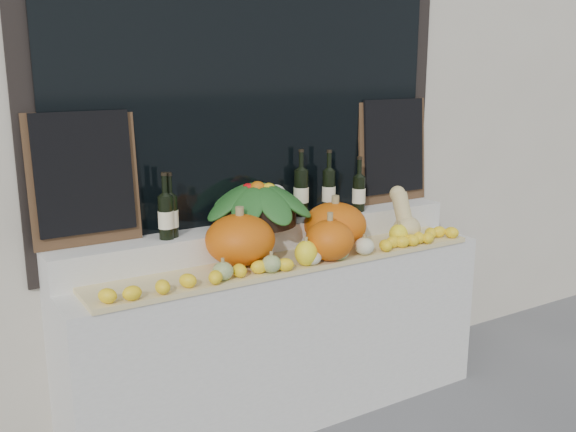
{
  "coord_description": "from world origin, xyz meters",
  "views": [
    {
      "loc": [
        -1.63,
        -1.22,
        1.87
      ],
      "look_at": [
        0.0,
        1.45,
        1.12
      ],
      "focal_mm": 40.0,
      "sensor_mm": 36.0,
      "label": 1
    }
  ],
  "objects_px": {
    "produce_bowl": "(258,203)",
    "pumpkin_left": "(240,240)",
    "pumpkin_right": "(335,225)",
    "wine_bottle_tall": "(301,192)",
    "butternut_squash": "(404,218)"
  },
  "relations": [
    {
      "from": "pumpkin_right",
      "to": "butternut_squash",
      "type": "height_order",
      "value": "butternut_squash"
    },
    {
      "from": "produce_bowl",
      "to": "pumpkin_left",
      "type": "bearing_deg",
      "value": -136.85
    },
    {
      "from": "produce_bowl",
      "to": "wine_bottle_tall",
      "type": "height_order",
      "value": "wine_bottle_tall"
    },
    {
      "from": "pumpkin_right",
      "to": "wine_bottle_tall",
      "type": "distance_m",
      "value": 0.28
    },
    {
      "from": "pumpkin_left",
      "to": "produce_bowl",
      "type": "height_order",
      "value": "produce_bowl"
    },
    {
      "from": "pumpkin_right",
      "to": "produce_bowl",
      "type": "distance_m",
      "value": 0.43
    },
    {
      "from": "pumpkin_right",
      "to": "butternut_squash",
      "type": "relative_size",
      "value": 1.15
    },
    {
      "from": "pumpkin_left",
      "to": "pumpkin_right",
      "type": "bearing_deg",
      "value": 1.31
    },
    {
      "from": "pumpkin_left",
      "to": "pumpkin_right",
      "type": "distance_m",
      "value": 0.58
    },
    {
      "from": "produce_bowl",
      "to": "butternut_squash",
      "type": "bearing_deg",
      "value": -18.18
    },
    {
      "from": "pumpkin_left",
      "to": "pumpkin_right",
      "type": "xyz_separation_m",
      "value": [
        0.58,
        0.01,
        -0.0
      ]
    },
    {
      "from": "pumpkin_left",
      "to": "butternut_squash",
      "type": "xyz_separation_m",
      "value": [
        0.99,
        -0.07,
        -0.0
      ]
    },
    {
      "from": "pumpkin_left",
      "to": "wine_bottle_tall",
      "type": "distance_m",
      "value": 0.58
    },
    {
      "from": "pumpkin_right",
      "to": "produce_bowl",
      "type": "relative_size",
      "value": 0.55
    },
    {
      "from": "butternut_squash",
      "to": "produce_bowl",
      "type": "relative_size",
      "value": 0.48
    }
  ]
}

